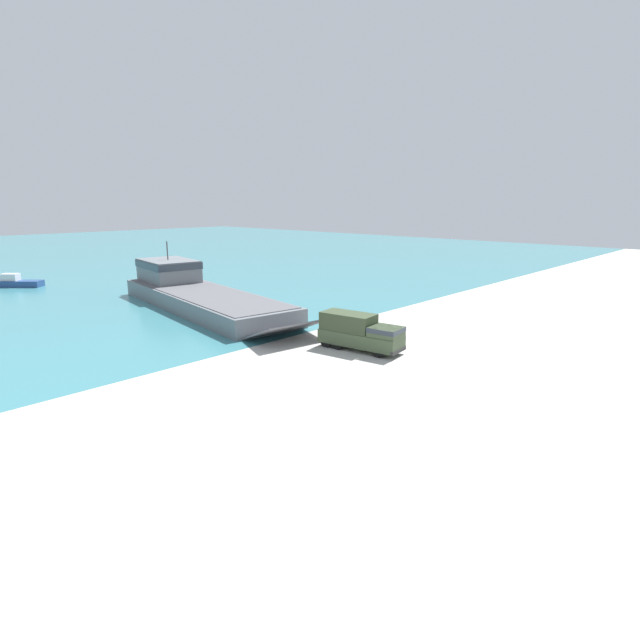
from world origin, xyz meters
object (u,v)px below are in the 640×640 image
object	(u,v)px
landing_craft	(194,291)
moored_boat_a	(14,282)
mooring_bollard	(355,323)
military_truck	(359,332)
soldier_on_ramp	(362,329)
cargo_crate	(387,340)

from	to	relation	value
landing_craft	moored_boat_a	world-z (taller)	landing_craft
mooring_bollard	landing_craft	bearing A→B (deg)	103.72
military_truck	soldier_on_ramp	world-z (taller)	military_truck
landing_craft	mooring_bollard	bearing A→B (deg)	-67.96
landing_craft	soldier_on_ramp	xyz separation A→B (m)	(1.77, -24.69, -0.71)
military_truck	cargo_crate	distance (m)	3.54
landing_craft	mooring_bollard	size ratio (longest dim) A/B	46.46
soldier_on_ramp	mooring_bollard	distance (m)	4.97
cargo_crate	moored_boat_a	bearing A→B (deg)	102.99
soldier_on_ramp	cargo_crate	world-z (taller)	soldier_on_ramp
soldier_on_ramp	moored_boat_a	size ratio (longest dim) A/B	0.24
landing_craft	soldier_on_ramp	bearing A→B (deg)	-77.57
soldier_on_ramp	moored_boat_a	bearing A→B (deg)	-30.45
cargo_crate	mooring_bollard	bearing A→B (deg)	65.90
landing_craft	cargo_crate	distance (m)	27.23
soldier_on_ramp	mooring_bollard	world-z (taller)	soldier_on_ramp
soldier_on_ramp	mooring_bollard	size ratio (longest dim) A/B	2.26
cargo_crate	military_truck	bearing A→B (deg)	169.72
military_truck	mooring_bollard	world-z (taller)	military_truck
soldier_on_ramp	cargo_crate	size ratio (longest dim) A/B	2.47
moored_boat_a	cargo_crate	xyz separation A→B (m)	(13.43, -58.20, -0.35)
moored_boat_a	military_truck	bearing A→B (deg)	57.91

